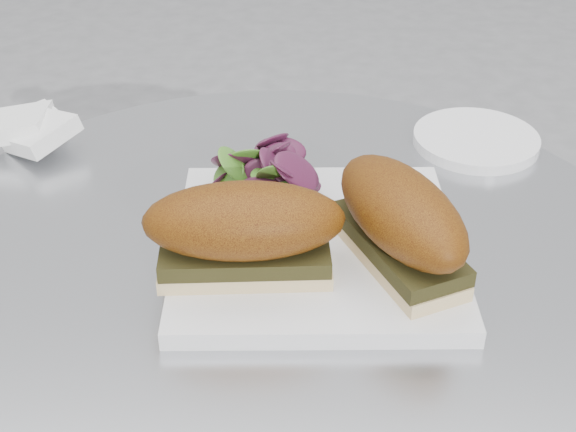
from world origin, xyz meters
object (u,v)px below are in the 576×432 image
Objects in this scene: plate at (316,246)px; sandwich_left at (244,230)px; sandwich_right at (401,220)px; saucer at (476,140)px.

plate is 1.48× the size of sandwich_left.
plate is 0.09m from sandwich_left.
sandwich_left is 0.13m from sandwich_right.
plate is 1.40× the size of sandwich_right.
saucer is (0.11, 0.23, -0.05)m from sandwich_right.
plate is 0.09m from sandwich_right.
sandwich_right is (0.12, 0.02, 0.00)m from sandwich_left.
sandwich_left reaches higher than saucer.
sandwich_left and sandwich_right have the same top height.
sandwich_left is at bearing -139.82° from plate.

